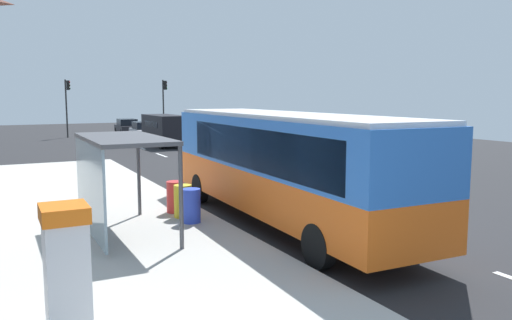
% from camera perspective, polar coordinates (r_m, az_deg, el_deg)
% --- Properties ---
extents(ground_plane, '(56.00, 92.00, 0.04)m').
position_cam_1_polar(ground_plane, '(27.49, -8.06, -0.62)').
color(ground_plane, '#262628').
extents(sidewalk_platform, '(6.20, 30.00, 0.18)m').
position_cam_1_polar(sidewalk_platform, '(14.42, -16.40, -7.55)').
color(sidewalk_platform, beige).
rests_on(sidewalk_platform, ground).
extents(lane_stripe_seg_1, '(0.16, 2.20, 0.01)m').
position_cam_1_polar(lane_stripe_seg_1, '(14.61, 12.97, -7.59)').
color(lane_stripe_seg_1, silver).
rests_on(lane_stripe_seg_1, ground).
extents(lane_stripe_seg_2, '(0.16, 2.20, 0.01)m').
position_cam_1_polar(lane_stripe_seg_2, '(18.59, 2.95, -4.23)').
color(lane_stripe_seg_2, silver).
rests_on(lane_stripe_seg_2, ground).
extents(lane_stripe_seg_3, '(0.16, 2.20, 0.01)m').
position_cam_1_polar(lane_stripe_seg_3, '(22.98, -3.34, -2.03)').
color(lane_stripe_seg_3, silver).
rests_on(lane_stripe_seg_3, ground).
extents(lane_stripe_seg_4, '(0.16, 2.20, 0.01)m').
position_cam_1_polar(lane_stripe_seg_4, '(27.57, -7.57, -0.53)').
color(lane_stripe_seg_4, silver).
rests_on(lane_stripe_seg_4, ground).
extents(lane_stripe_seg_5, '(0.16, 2.20, 0.01)m').
position_cam_1_polar(lane_stripe_seg_5, '(32.29, -10.58, 0.54)').
color(lane_stripe_seg_5, silver).
rests_on(lane_stripe_seg_5, ground).
extents(lane_stripe_seg_6, '(0.16, 2.20, 0.01)m').
position_cam_1_polar(lane_stripe_seg_6, '(37.08, -12.82, 1.33)').
color(lane_stripe_seg_6, silver).
rests_on(lane_stripe_seg_6, ground).
extents(lane_stripe_seg_7, '(0.16, 2.20, 0.01)m').
position_cam_1_polar(lane_stripe_seg_7, '(41.92, -14.54, 1.94)').
color(lane_stripe_seg_7, silver).
rests_on(lane_stripe_seg_7, ground).
extents(bus, '(2.82, 11.08, 3.21)m').
position_cam_1_polar(bus, '(14.49, 2.91, -0.13)').
color(bus, orange).
rests_on(bus, ground).
extents(white_van, '(2.09, 5.23, 2.30)m').
position_cam_1_polar(white_van, '(38.05, -10.25, 3.56)').
color(white_van, black).
rests_on(white_van, ground).
extents(sedan_near, '(2.04, 4.49, 1.52)m').
position_cam_1_polar(sedan_near, '(44.02, -12.47, 3.27)').
color(sedan_near, '#B7B7BC').
rests_on(sedan_near, ground).
extents(sedan_far, '(2.02, 4.49, 1.52)m').
position_cam_1_polar(sedan_far, '(49.90, -14.27, 3.66)').
color(sedan_far, black).
rests_on(sedan_far, ground).
extents(ticket_machine, '(0.66, 0.76, 1.94)m').
position_cam_1_polar(ticket_machine, '(8.13, -20.50, -11.33)').
color(ticket_machine, silver).
rests_on(ticket_machine, sidewalk_platform).
extents(recycling_bin_blue, '(0.52, 0.52, 0.95)m').
position_cam_1_polar(recycling_bin_blue, '(14.30, -7.30, -5.11)').
color(recycling_bin_blue, blue).
rests_on(recycling_bin_blue, sidewalk_platform).
extents(recycling_bin_yellow, '(0.52, 0.52, 0.95)m').
position_cam_1_polar(recycling_bin_yellow, '(14.94, -8.22, -4.59)').
color(recycling_bin_yellow, yellow).
rests_on(recycling_bin_yellow, sidewalk_platform).
extents(recycling_bin_red, '(0.52, 0.52, 0.95)m').
position_cam_1_polar(recycling_bin_red, '(15.59, -9.07, -4.11)').
color(recycling_bin_red, red).
rests_on(recycling_bin_red, sidewalk_platform).
extents(traffic_light_near_side, '(0.49, 0.28, 5.20)m').
position_cam_1_polar(traffic_light_near_side, '(49.12, -10.28, 6.81)').
color(traffic_light_near_side, '#2D2D2D').
rests_on(traffic_light_near_side, ground).
extents(traffic_light_far_side, '(0.49, 0.28, 5.13)m').
position_cam_1_polar(traffic_light_far_side, '(48.10, -20.47, 6.42)').
color(traffic_light_far_side, '#2D2D2D').
rests_on(traffic_light_far_side, ground).
extents(bus_shelter, '(1.80, 4.00, 2.50)m').
position_cam_1_polar(bus_shelter, '(13.15, -15.99, -0.04)').
color(bus_shelter, '#4C4C51').
rests_on(bus_shelter, sidewalk_platform).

